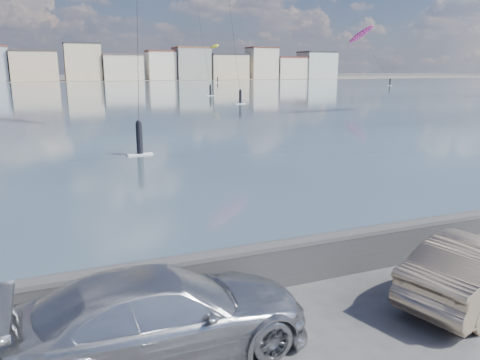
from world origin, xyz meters
The scene contains 8 objects.
bay_water centered at (0.00, 91.50, 0.01)m, with size 500.00×177.00×0.00m, color #2F3D54.
far_shore_strip centered at (0.00, 200.00, 0.01)m, with size 500.00×60.00×0.00m, color #4C473D.
seawall centered at (0.00, 2.70, 0.58)m, with size 400.00×0.36×1.08m.
far_buildings centered at (1.31, 186.00, 6.03)m, with size 240.79×13.26×14.60m.
car_silver centered at (-1.60, 1.10, 0.75)m, with size 2.09×5.14×1.49m, color #A7A9AE.
car_champagne centered at (5.01, 0.50, 0.70)m, with size 1.49×4.27×1.41m, color tan.
kitesurfer_12 centered at (86.37, 115.86, 14.41)m, with size 5.92×20.10×17.70m.
kitesurfer_18 centered at (52.85, 153.69, 11.92)m, with size 6.55×17.76×13.13m.
Camera 1 is at (-3.10, -5.99, 4.80)m, focal length 35.00 mm.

